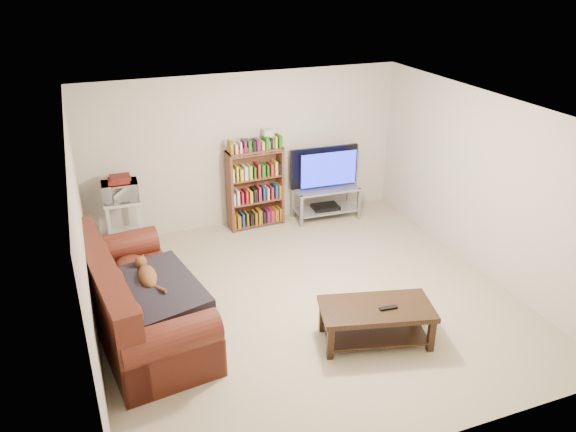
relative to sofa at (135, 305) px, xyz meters
name	(u,v)px	position (x,y,z in m)	size (l,w,h in m)	color
floor	(307,299)	(2.07, -0.07, -0.35)	(5.00, 5.00, 0.00)	beige
ceiling	(310,112)	(2.07, -0.07, 2.05)	(5.00, 5.00, 0.00)	white
wall_back	(246,151)	(2.07, 2.43, 0.85)	(5.00, 5.00, 0.00)	beige
wall_front	(429,334)	(2.07, -2.57, 0.85)	(5.00, 5.00, 0.00)	beige
wall_left	(84,248)	(-0.43, -0.07, 0.85)	(5.00, 5.00, 0.00)	beige
wall_right	(483,185)	(4.57, -0.07, 0.85)	(5.00, 5.00, 0.00)	beige
sofa	(135,305)	(0.00, 0.00, 0.00)	(1.35, 2.51, 1.02)	#5B2217
blanket	(154,290)	(0.21, -0.14, 0.24)	(0.93, 1.20, 0.10)	black
cat	(148,276)	(0.19, 0.08, 0.30)	(0.26, 0.65, 0.20)	brown
coffee_table	(376,317)	(2.47, -1.11, -0.04)	(1.34, 0.89, 0.45)	black
remote	(388,308)	(2.56, -1.19, 0.11)	(0.20, 0.06, 0.02)	black
tv_stand	(326,198)	(3.30, 2.09, 0.01)	(1.08, 0.52, 0.53)	#999EA3
television	(327,169)	(3.30, 2.09, 0.51)	(1.14, 0.15, 0.66)	black
dvd_player	(326,207)	(3.30, 2.09, -0.16)	(0.42, 0.30, 0.06)	black
bookshelf	(255,187)	(2.14, 2.22, 0.31)	(0.90, 0.33, 1.27)	brown
shelf_clutter	(260,142)	(2.24, 2.24, 1.03)	(0.65, 0.23, 0.28)	silver
microwave_stand	(124,219)	(0.11, 2.06, 0.16)	(0.51, 0.38, 0.80)	silver
microwave	(120,191)	(0.11, 2.06, 0.59)	(0.49, 0.34, 0.27)	silver
game_boxes	(119,180)	(0.11, 2.06, 0.75)	(0.29, 0.26, 0.05)	maroon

